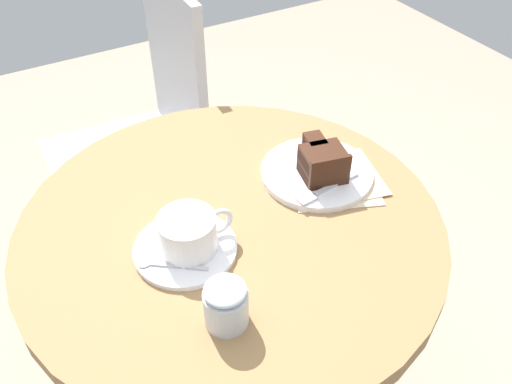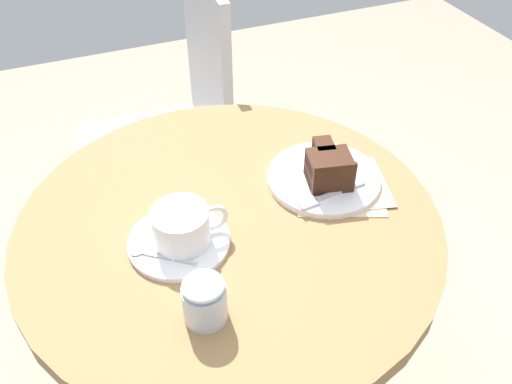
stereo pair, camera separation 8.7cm
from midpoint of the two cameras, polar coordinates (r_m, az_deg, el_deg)
name	(u,v)px [view 2 (the right image)]	position (r m, az deg, el deg)	size (l,w,h in m)	color
cafe_table	(231,271)	(0.98, -0.05, -8.41)	(0.69, 0.69, 0.75)	olive
saucer	(179,241)	(0.84, -5.17, -5.35)	(0.16, 0.16, 0.01)	white
coffee_cup	(182,226)	(0.82, -4.76, -3.69)	(0.12, 0.09, 0.06)	white
teaspoon	(154,255)	(0.82, -7.67, -6.75)	(0.09, 0.07, 0.00)	#B7B7BC
cake_plate	(324,178)	(0.96, 9.71, 1.34)	(0.20, 0.20, 0.01)	white
cake_slice	(328,168)	(0.93, 10.30, 2.44)	(0.08, 0.10, 0.06)	black
fork	(324,197)	(0.91, 9.94, -0.63)	(0.13, 0.03, 0.00)	#B7B7BC
napkin	(342,186)	(0.96, 11.64, 0.51)	(0.20, 0.19, 0.00)	beige
cafe_chair	(180,119)	(1.49, -6.35, 7.57)	(0.40, 0.40, 0.92)	#BCBCC1
sugar_pot	(204,299)	(0.73, -1.99, -11.40)	(0.06, 0.06, 0.07)	silver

